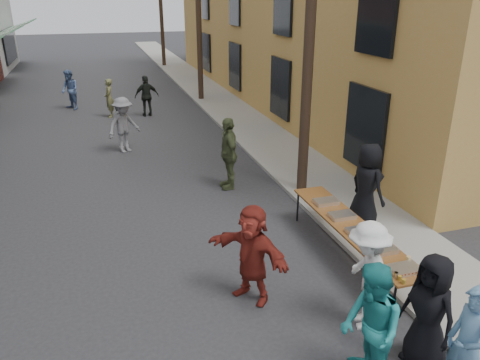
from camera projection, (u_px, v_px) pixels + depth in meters
ground at (154, 281)px, 8.61m from camera, size 120.00×120.00×0.00m
sidewalk at (215, 98)px, 23.27m from camera, size 2.20×60.00×0.10m
utility_pole_near at (311, 13)px, 10.78m from camera, size 0.26×0.26×9.00m
utility_pole_mid at (198, 3)px, 21.42m from camera, size 0.26×0.26×9.00m
utility_pole_far at (160, 0)px, 32.06m from camera, size 0.26×0.26×9.00m
serving_table at (352, 228)px, 9.03m from camera, size 0.70×4.00×0.75m
catering_tray_sausage at (404, 269)px, 7.54m from camera, size 0.50×0.33×0.08m
catering_tray_foil_b at (381, 249)px, 8.12m from camera, size 0.50×0.33×0.08m
catering_tray_buns at (360, 231)px, 8.74m from camera, size 0.50×0.33×0.08m
catering_tray_foil_d at (342, 215)px, 9.36m from camera, size 0.50×0.33×0.08m
catering_tray_buns_end at (326, 202)px, 9.98m from camera, size 0.50×0.33×0.08m
condiment_jar_a at (404, 282)px, 7.21m from camera, size 0.07×0.07×0.08m
condiment_jar_b at (400, 278)px, 7.30m from camera, size 0.07×0.07×0.08m
condiment_jar_c at (396, 275)px, 7.39m from camera, size 0.07×0.07×0.08m
cup_stack at (425, 274)px, 7.37m from camera, size 0.08×0.08×0.12m
guest_front_a at (429, 311)px, 6.42m from camera, size 0.71×0.94×1.73m
guest_front_b at (468, 348)px, 5.77m from camera, size 0.45×0.65×1.72m
guest_front_c at (371, 329)px, 6.00m from camera, size 0.84×1.00×1.83m
guest_front_d at (367, 276)px, 7.17m from camera, size 0.98×1.31×1.80m
guest_front_e at (228, 153)px, 12.41m from camera, size 0.49×1.15×1.94m
guest_queue_back at (252, 253)px, 7.83m from camera, size 1.34×1.63×1.75m
server at (367, 185)px, 10.14m from camera, size 0.74×1.01×1.90m
passerby_left at (124, 125)px, 15.29m from camera, size 1.36×1.20×1.83m
passerby_mid at (147, 96)px, 19.84m from camera, size 1.04×0.49×1.73m
passerby_right at (109, 98)px, 19.72m from camera, size 0.40×0.60×1.61m
passerby_far at (70, 90)px, 20.99m from camera, size 1.01×1.08×1.77m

